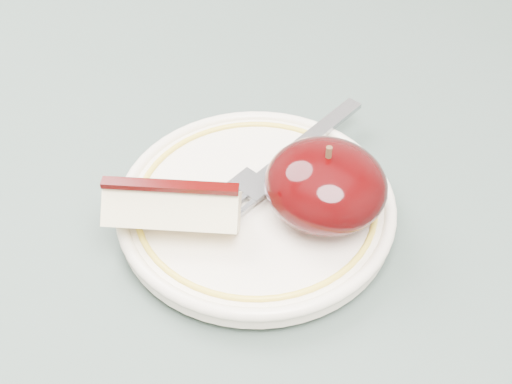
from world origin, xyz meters
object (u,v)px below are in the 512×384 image
at_px(plate, 256,206).
at_px(apple_half, 326,185).
at_px(fork, 283,160).
at_px(table, 173,240).

xyz_separation_m(plate, apple_half, (0.04, 0.01, 0.03)).
relative_size(apple_half, fork, 0.49).
bearing_deg(table, fork, 16.02).
bearing_deg(fork, plate, -166.22).
height_order(apple_half, fork, apple_half).
distance_m(table, plate, 0.14).
height_order(plate, apple_half, apple_half).
xyz_separation_m(plate, fork, (0.00, 0.04, 0.01)).
relative_size(table, plate, 4.67).
bearing_deg(table, apple_half, -0.95).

